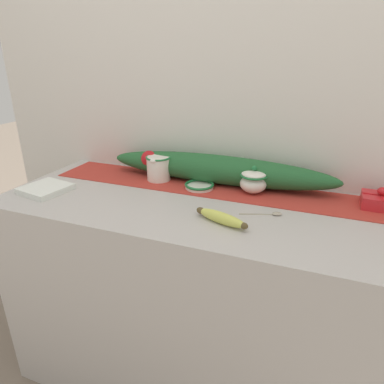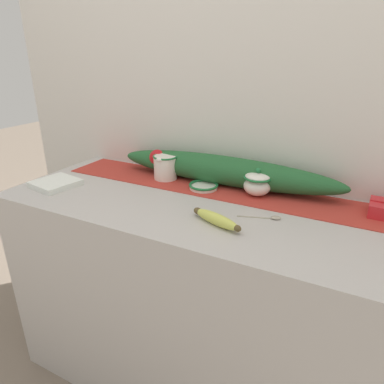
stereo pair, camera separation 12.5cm
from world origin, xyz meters
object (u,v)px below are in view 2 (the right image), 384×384
(sugar_bowl, at_px, (257,183))
(spoon, at_px, (273,218))
(banana, at_px, (216,219))
(cream_pitcher, at_px, (166,166))
(napkin_stack, at_px, (56,183))
(small_dish, at_px, (204,186))

(sugar_bowl, xyz_separation_m, spoon, (0.11, -0.17, -0.05))
(banana, bearing_deg, cream_pitcher, 141.25)
(cream_pitcher, height_order, banana, cream_pitcher)
(banana, xyz_separation_m, napkin_stack, (-0.74, 0.01, -0.01))
(banana, distance_m, spoon, 0.20)
(cream_pitcher, distance_m, napkin_stack, 0.47)
(napkin_stack, bearing_deg, spoon, 7.03)
(spoon, xyz_separation_m, napkin_stack, (-0.90, -0.11, 0.01))
(cream_pitcher, bearing_deg, small_dish, -9.55)
(sugar_bowl, bearing_deg, small_dish, -171.39)
(sugar_bowl, height_order, spoon, sugar_bowl)
(sugar_bowl, xyz_separation_m, small_dish, (-0.22, -0.03, -0.04))
(napkin_stack, bearing_deg, banana, -1.06)
(spoon, bearing_deg, sugar_bowl, 104.33)
(cream_pitcher, distance_m, sugar_bowl, 0.42)
(sugar_bowl, relative_size, banana, 0.56)
(spoon, relative_size, napkin_stack, 0.88)
(small_dish, height_order, banana, banana)
(small_dish, bearing_deg, sugar_bowl, 8.61)
(small_dish, bearing_deg, napkin_stack, -156.24)
(banana, bearing_deg, sugar_bowl, 81.63)
(small_dish, relative_size, napkin_stack, 0.74)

